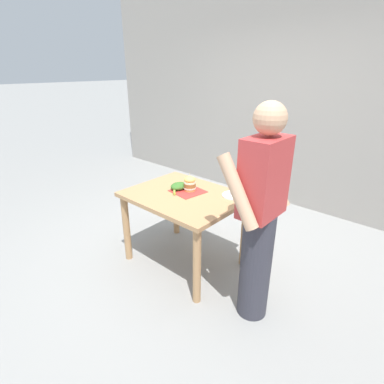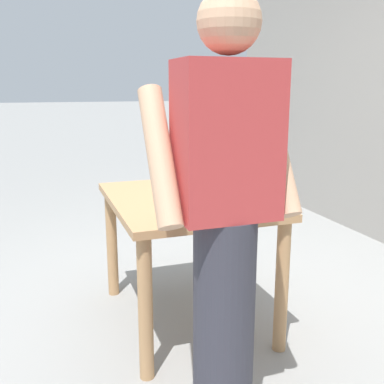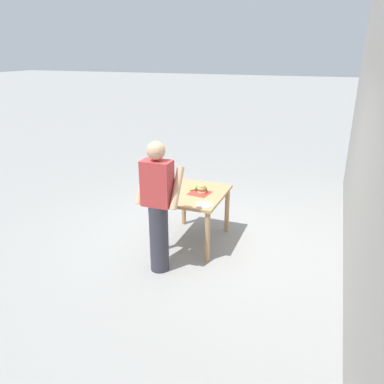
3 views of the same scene
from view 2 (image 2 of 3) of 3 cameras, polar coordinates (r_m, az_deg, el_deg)
ground_plane at (r=2.83m, az=-0.69°, el=-15.69°), size 80.00×80.00×0.00m
patio_table at (r=2.58m, az=-0.73°, el=-3.33°), size 0.84×1.07×0.76m
serving_paper at (r=2.59m, az=0.66°, el=-0.34°), size 0.32×0.32×0.00m
sandwich at (r=2.58m, az=1.26°, el=1.31°), size 0.12×0.12×0.18m
pickle_spear at (r=2.60m, az=-2.44°, el=0.02°), size 0.08×0.08×0.02m
side_plate_with_forks at (r=2.32m, az=8.83°, el=-2.01°), size 0.22×0.22×0.02m
side_salad at (r=2.67m, az=-0.49°, el=0.82°), size 0.18×0.14×0.07m
diner_across_table at (r=1.67m, az=4.22°, el=-3.67°), size 0.55×0.35×1.69m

